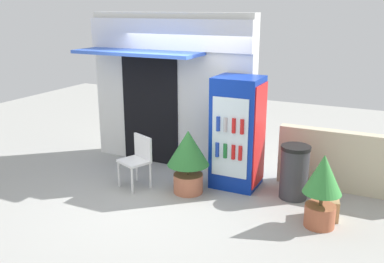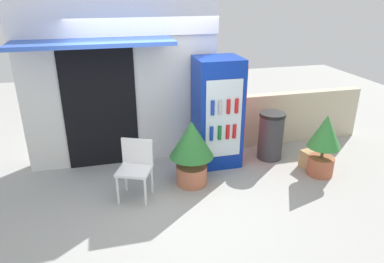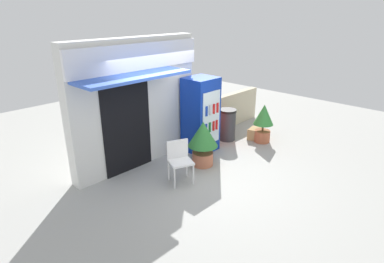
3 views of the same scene
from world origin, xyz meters
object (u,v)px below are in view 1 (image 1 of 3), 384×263
at_px(plastic_chair, 138,157).
at_px(potted_plant_curbside, 322,185).
at_px(cardboard_box, 325,209).
at_px(trash_bin, 294,172).
at_px(potted_plant_near_shop, 188,156).
at_px(drink_cooler, 238,133).

distance_m(plastic_chair, potted_plant_curbside, 3.05).
bearing_deg(cardboard_box, trash_bin, 137.98).
relative_size(plastic_chair, potted_plant_near_shop, 0.83).
distance_m(potted_plant_near_shop, cardboard_box, 2.25).
bearing_deg(potted_plant_near_shop, potted_plant_curbside, -6.33).
bearing_deg(trash_bin, potted_plant_curbside, -54.91).
bearing_deg(potted_plant_curbside, drink_cooler, 150.86).
bearing_deg(cardboard_box, plastic_chair, -176.98).
distance_m(potted_plant_near_shop, trash_bin, 1.72).
xyz_separation_m(potted_plant_near_shop, trash_bin, (1.62, 0.55, -0.20)).
relative_size(drink_cooler, cardboard_box, 4.83).
height_order(drink_cooler, cardboard_box, drink_cooler).
distance_m(potted_plant_near_shop, potted_plant_curbside, 2.18).
bearing_deg(drink_cooler, potted_plant_near_shop, -134.60).
bearing_deg(drink_cooler, trash_bin, -4.56).
relative_size(trash_bin, cardboard_box, 2.24).
distance_m(drink_cooler, cardboard_box, 1.86).
xyz_separation_m(potted_plant_near_shop, cardboard_box, (2.19, 0.03, -0.49)).
relative_size(potted_plant_near_shop, cardboard_box, 2.72).
xyz_separation_m(potted_plant_near_shop, potted_plant_curbside, (2.17, -0.24, -0.02)).
height_order(potted_plant_curbside, trash_bin, potted_plant_curbside).
xyz_separation_m(plastic_chair, trash_bin, (2.50, 0.68, -0.09)).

